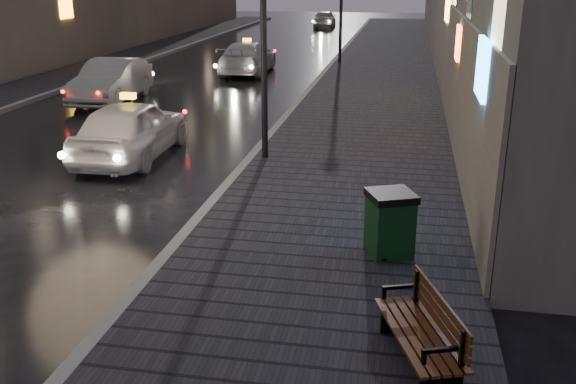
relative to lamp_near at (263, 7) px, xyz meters
name	(u,v)px	position (x,y,z in m)	size (l,w,h in m)	color
ground	(58,270)	(-1.85, -6.00, -3.49)	(120.00, 120.00, 0.00)	black
sidewalk	(383,68)	(2.05, 15.00, -3.41)	(4.60, 58.00, 0.15)	black
curb	(329,67)	(-0.35, 15.00, -3.41)	(0.20, 58.00, 0.15)	slate
sidewalk_far	(117,61)	(-10.55, 15.00, -3.41)	(2.40, 58.00, 0.15)	black
curb_far	(143,62)	(-9.25, 15.00, -3.41)	(0.20, 58.00, 0.15)	slate
lamp_near	(263,7)	(0.00, 0.00, 0.00)	(0.36, 0.36, 5.28)	black
bench	(425,331)	(3.47, -7.65, -2.93)	(1.04, 1.68, 0.81)	black
trash_bin	(390,223)	(2.99, -4.82, -2.84)	(0.85, 0.85, 0.99)	#0E3216
taxi_near	(131,129)	(-3.19, -0.13, -2.78)	(1.67, 4.15, 1.41)	silver
car_left_mid	(111,81)	(-6.64, 6.16, -2.79)	(1.48, 4.23, 1.39)	gray
taxi_mid	(247,58)	(-3.63, 12.99, -2.82)	(1.86, 4.59, 1.33)	silver
car_far	(325,19)	(-3.23, 35.47, -2.83)	(1.55, 3.86, 1.31)	#9B9CA2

